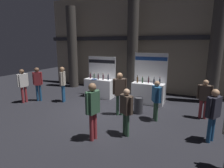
{
  "coord_description": "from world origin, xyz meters",
  "views": [
    {
      "loc": [
        3.45,
        -6.82,
        2.96
      ],
      "look_at": [
        -0.04,
        0.77,
        1.11
      ],
      "focal_mm": 29.56,
      "sensor_mm": 36.0,
      "label": 1
    }
  ],
  "objects": [
    {
      "name": "ground_plane",
      "position": [
        0.0,
        0.0,
        0.0
      ],
      "size": [
        25.33,
        25.33,
        0.0
      ],
      "primitive_type": "plane",
      "color": "black"
    },
    {
      "name": "visitor_9",
      "position": [
        -2.63,
        0.42,
        1.07
      ],
      "size": [
        0.29,
        0.47,
        1.81
      ],
      "rotation": [
        0.0,
        0.0,
        5.04
      ],
      "color": "navy",
      "rests_on": "ground_plane"
    },
    {
      "name": "visitor_6",
      "position": [
        2.16,
        0.05,
        0.94
      ],
      "size": [
        0.42,
        0.51,
        1.58
      ],
      "rotation": [
        0.0,
        0.0,
        2.09
      ],
      "color": "#33563D",
      "rests_on": "ground_plane"
    },
    {
      "name": "hall_colonnade",
      "position": [
        0.0,
        4.24,
        2.89
      ],
      "size": [
        12.66,
        1.43,
        5.93
      ],
      "color": "tan",
      "rests_on": "ground_plane"
    },
    {
      "name": "trash_bin",
      "position": [
        1.33,
        0.49,
        0.35
      ],
      "size": [
        0.39,
        0.39,
        0.7
      ],
      "color": "#38383D",
      "rests_on": "ground_plane"
    },
    {
      "name": "exhibitor_booth_0",
      "position": [
        -1.37,
        1.98,
        0.6
      ],
      "size": [
        1.68,
        0.74,
        2.24
      ],
      "color": "white",
      "rests_on": "ground_plane"
    },
    {
      "name": "visitor_1",
      "position": [
        3.84,
        1.02,
        0.95
      ],
      "size": [
        0.56,
        0.28,
        1.58
      ],
      "rotation": [
        0.0,
        0.0,
        6.24
      ],
      "color": "maroon",
      "rests_on": "ground_plane"
    },
    {
      "name": "visitor_3",
      "position": [
        -3.9,
        0.01,
        1.03
      ],
      "size": [
        0.42,
        0.35,
        1.76
      ],
      "rotation": [
        0.0,
        0.0,
        0.59
      ],
      "color": "navy",
      "rests_on": "ground_plane"
    },
    {
      "name": "visitor_7",
      "position": [
        4.02,
        -0.87,
        1.0
      ],
      "size": [
        0.43,
        0.53,
        1.66
      ],
      "rotation": [
        0.0,
        0.0,
        1.05
      ],
      "color": "navy",
      "rests_on": "ground_plane"
    },
    {
      "name": "exhibitor_booth_1",
      "position": [
        1.37,
        2.02,
        0.63
      ],
      "size": [
        1.64,
        0.66,
        2.49
      ],
      "color": "white",
      "rests_on": "ground_plane"
    },
    {
      "name": "visitor_5",
      "position": [
        0.67,
        -0.03,
        1.09
      ],
      "size": [
        0.53,
        0.41,
        1.8
      ],
      "rotation": [
        0.0,
        0.0,
        3.61
      ],
      "color": "#33563D",
      "rests_on": "ground_plane"
    },
    {
      "name": "visitor_2",
      "position": [
        -4.37,
        -0.5,
        1.02
      ],
      "size": [
        0.28,
        0.57,
        1.71
      ],
      "rotation": [
        0.0,
        0.0,
        1.36
      ],
      "color": "maroon",
      "rests_on": "ground_plane"
    },
    {
      "name": "visitor_4",
      "position": [
        0.71,
        -2.26,
        1.1
      ],
      "size": [
        0.31,
        0.56,
        1.82
      ],
      "rotation": [
        0.0,
        0.0,
        1.37
      ],
      "color": "maroon",
      "rests_on": "ground_plane"
    },
    {
      "name": "visitor_8",
      "position": [
        1.54,
        -1.57,
        0.94
      ],
      "size": [
        0.47,
        0.45,
        1.58
      ],
      "rotation": [
        0.0,
        0.0,
        2.49
      ],
      "color": "#33563D",
      "rests_on": "ground_plane"
    }
  ]
}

